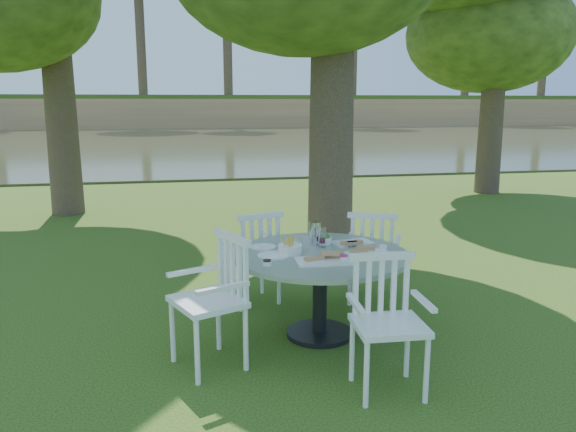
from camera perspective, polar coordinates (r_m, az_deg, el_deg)
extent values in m
plane|color=#213E0D|center=(5.57, 0.41, -9.00)|extent=(140.00, 140.00, 0.00)
cylinder|color=black|center=(4.89, 3.20, -11.78)|extent=(0.56, 0.56, 0.04)
cylinder|color=black|center=(4.76, 3.25, -7.97)|extent=(0.12, 0.12, 0.65)
cylinder|color=gray|center=(4.66, 3.30, -3.97)|extent=(1.46, 1.46, 0.04)
cylinder|color=white|center=(5.83, 10.73, -5.88)|extent=(0.04, 0.04, 0.46)
cylinder|color=white|center=(5.87, 6.74, -5.66)|extent=(0.04, 0.04, 0.46)
cylinder|color=white|center=(5.49, 10.53, -7.00)|extent=(0.04, 0.04, 0.46)
cylinder|color=white|center=(5.52, 6.28, -6.76)|extent=(0.04, 0.04, 0.46)
cube|color=white|center=(5.60, 8.65, -3.88)|extent=(0.60, 0.58, 0.04)
cube|color=white|center=(5.35, 8.52, -2.24)|extent=(0.44, 0.23, 0.47)
cylinder|color=white|center=(5.83, -2.65, -5.70)|extent=(0.04, 0.04, 0.46)
cylinder|color=white|center=(5.67, -6.35, -6.27)|extent=(0.04, 0.04, 0.46)
cylinder|color=white|center=(5.52, -0.93, -6.69)|extent=(0.04, 0.04, 0.46)
cylinder|color=white|center=(5.35, -4.80, -7.33)|extent=(0.04, 0.04, 0.46)
cube|color=white|center=(5.51, -3.71, -4.02)|extent=(0.58, 0.55, 0.04)
cube|color=white|center=(5.28, -2.78, -2.30)|extent=(0.46, 0.18, 0.47)
cylinder|color=white|center=(4.43, -11.65, -11.42)|extent=(0.04, 0.04, 0.49)
cylinder|color=white|center=(4.07, -9.22, -13.49)|extent=(0.04, 0.04, 0.49)
cylinder|color=white|center=(4.58, -7.08, -10.48)|extent=(0.04, 0.04, 0.49)
cylinder|color=white|center=(4.23, -4.32, -12.35)|extent=(0.04, 0.04, 0.49)
cube|color=white|center=(4.22, -8.18, -8.59)|extent=(0.61, 0.64, 0.04)
cube|color=white|center=(4.24, -5.64, -5.18)|extent=(0.23, 0.48, 0.50)
cylinder|color=white|center=(3.79, 7.97, -15.67)|extent=(0.04, 0.04, 0.46)
cylinder|color=white|center=(3.91, 13.91, -14.99)|extent=(0.04, 0.04, 0.46)
cylinder|color=white|center=(4.10, 6.53, -13.40)|extent=(0.04, 0.04, 0.46)
cylinder|color=white|center=(4.22, 12.02, -12.87)|extent=(0.04, 0.04, 0.46)
cube|color=white|center=(3.90, 10.24, -10.90)|extent=(0.49, 0.45, 0.04)
cube|color=white|center=(4.00, 9.44, -7.00)|extent=(0.47, 0.07, 0.47)
cube|color=white|center=(4.39, 3.64, -4.59)|extent=(0.44, 0.28, 0.02)
cube|color=white|center=(4.65, 8.17, -3.76)|extent=(0.38, 0.26, 0.01)
cube|color=white|center=(4.98, 6.52, -2.68)|extent=(0.38, 0.25, 0.01)
cylinder|color=white|center=(4.54, -1.51, -4.02)|extent=(0.26, 0.26, 0.01)
cylinder|color=white|center=(4.81, -2.51, -3.16)|extent=(0.22, 0.22, 0.01)
cylinder|color=white|center=(4.61, 0.22, -3.39)|extent=(0.20, 0.20, 0.08)
cylinder|color=white|center=(4.96, 3.49, -2.45)|extent=(0.17, 0.17, 0.06)
cylinder|color=silver|center=(4.87, 2.71, -1.79)|extent=(0.10, 0.10, 0.21)
cylinder|color=white|center=(4.81, 3.51, -2.21)|extent=(0.06, 0.06, 0.17)
cylinder|color=white|center=(4.75, 1.85, -2.72)|extent=(0.07, 0.07, 0.11)
cylinder|color=white|center=(4.61, 0.83, -3.17)|extent=(0.06, 0.06, 0.11)
cylinder|color=white|center=(4.45, 5.66, -4.30)|extent=(0.07, 0.07, 0.03)
cylinder|color=white|center=(4.48, 8.79, -4.27)|extent=(0.07, 0.07, 0.03)
cylinder|color=white|center=(4.80, 9.62, -3.24)|extent=(0.07, 0.07, 0.03)
cylinder|color=white|center=(4.30, -2.14, -4.81)|extent=(0.07, 0.07, 0.03)
ellipsoid|color=#253B12|center=(10.73, -22.84, 19.40)|extent=(3.83, 3.83, 2.68)
ellipsoid|color=#253B12|center=(13.09, 20.50, 17.08)|extent=(3.61, 3.61, 2.53)
cube|color=#323620|center=(28.20, -9.25, 7.36)|extent=(100.00, 28.00, 0.12)
cube|color=#AB7E4F|center=(43.63, -10.12, 10.18)|extent=(100.00, 3.00, 2.20)
cube|color=#213E0D|center=(51.12, -10.39, 11.73)|extent=(100.00, 18.00, 0.30)
cylinder|color=black|center=(47.63, -27.25, 18.41)|extent=(0.70, 0.70, 13.00)
cylinder|color=black|center=(46.20, -15.81, 19.46)|extent=(0.70, 0.70, 13.00)
cylinder|color=black|center=(46.50, -3.99, 19.79)|extent=(0.70, 0.70, 13.00)
cylinder|color=black|center=(48.51, 7.26, 19.38)|extent=(0.70, 0.70, 13.00)
cylinder|color=black|center=(52.01, 17.22, 18.44)|extent=(0.70, 0.70, 13.00)
cylinder|color=black|center=(56.74, 25.62, 17.23)|extent=(0.70, 0.70, 13.00)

